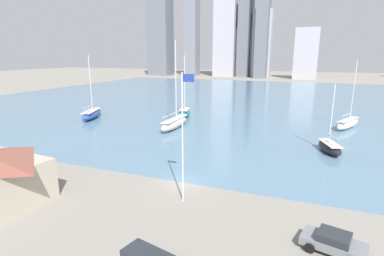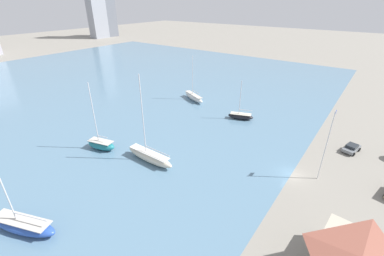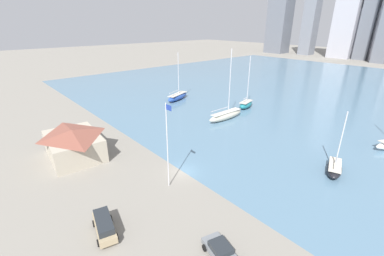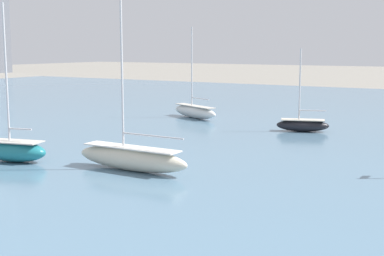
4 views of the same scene
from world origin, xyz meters
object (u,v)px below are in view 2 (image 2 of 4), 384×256
Objects in this scene: flag_pole at (327,144)px; sailboat_black at (241,116)px; parked_sedan_gray at (352,148)px; sailboat_white at (194,97)px; sailboat_blue at (23,225)px; sailboat_cream at (149,156)px; sailboat_teal at (101,144)px.

flag_pole is 26.36m from sailboat_black.
sailboat_white is at bearing -172.31° from parked_sedan_gray.
sailboat_blue reaches higher than flag_pole.
sailboat_black is 0.60× the size of sailboat_cream.
sailboat_white is at bearing 57.02° from sailboat_black.
flag_pole is at bearing -143.05° from sailboat_black.
sailboat_cream is (-31.28, -12.44, 0.11)m from sailboat_white.
sailboat_cream is (2.55, -11.03, 0.05)m from sailboat_teal.
sailboat_teal is at bearing -130.44° from parked_sedan_gray.
sailboat_teal is at bearing 103.41° from sailboat_cream.
sailboat_black is 2.12× the size of parked_sedan_gray.
sailboat_cream is at bearing -91.05° from sailboat_teal.
sailboat_teal is 2.96× the size of parked_sedan_gray.
sailboat_white reaches higher than sailboat_black.
flag_pole reaches higher than parked_sedan_gray.
flag_pole is at bearing -89.73° from parked_sedan_gray.
sailboat_white is 0.78× the size of sailboat_cream.
sailboat_cream is at bearing -25.49° from sailboat_blue.
sailboat_teal is 0.99× the size of sailboat_blue.
sailboat_teal is at bearing 5.56° from sailboat_blue.
sailboat_cream reaches higher than sailboat_teal.
sailboat_blue is at bearing 140.35° from flag_pole.
sailboat_teal is 1.07× the size of sailboat_white.
sailboat_teal is 0.84× the size of sailboat_cream.
sailboat_blue is (-52.59, -10.54, 0.01)m from sailboat_white.
flag_pole is at bearing -81.48° from sailboat_teal.
sailboat_blue is (-48.50, 7.04, 0.17)m from sailboat_black.
sailboat_blue reaches higher than sailboat_white.
sailboat_blue is at bearing -109.36° from parked_sedan_gray.
sailboat_white reaches higher than parked_sedan_gray.
flag_pole is at bearing -90.13° from sailboat_white.
sailboat_teal is (-15.69, 37.67, -5.64)m from flag_pole.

